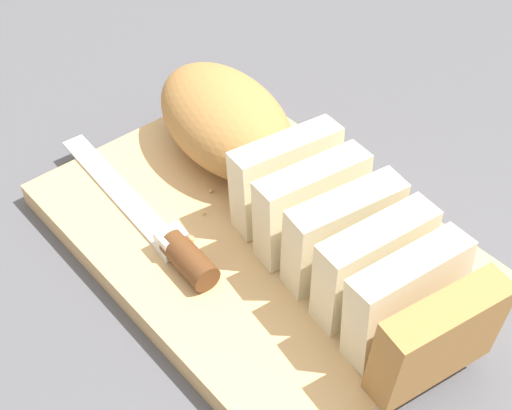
% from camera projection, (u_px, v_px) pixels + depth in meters
% --- Properties ---
extents(ground_plane, '(3.00, 3.00, 0.00)m').
position_uv_depth(ground_plane, '(256.00, 246.00, 0.66)').
color(ground_plane, '#4C4C51').
extents(cutting_board, '(0.38, 0.27, 0.02)m').
position_uv_depth(cutting_board, '(256.00, 238.00, 0.66)').
color(cutting_board, tan).
rests_on(cutting_board, ground_plane).
extents(bread_loaf, '(0.42, 0.17, 0.08)m').
position_uv_depth(bread_loaf, '(282.00, 176.00, 0.64)').
color(bread_loaf, '#A8753D').
rests_on(bread_loaf, cutting_board).
extents(bread_knife, '(0.25, 0.04, 0.02)m').
position_uv_depth(bread_knife, '(169.00, 240.00, 0.62)').
color(bread_knife, silver).
rests_on(bread_knife, cutting_board).
extents(crumb_near_knife, '(0.01, 0.01, 0.01)m').
position_uv_depth(crumb_near_knife, '(191.00, 239.00, 0.63)').
color(crumb_near_knife, tan).
rests_on(crumb_near_knife, cutting_board).
extents(crumb_near_loaf, '(0.01, 0.01, 0.01)m').
position_uv_depth(crumb_near_loaf, '(283.00, 187.00, 0.68)').
color(crumb_near_loaf, tan).
rests_on(crumb_near_loaf, cutting_board).
extents(crumb_stray_left, '(0.00, 0.00, 0.00)m').
position_uv_depth(crumb_stray_left, '(204.00, 213.00, 0.66)').
color(crumb_stray_left, tan).
rests_on(crumb_stray_left, cutting_board).
extents(crumb_stray_right, '(0.00, 0.00, 0.00)m').
position_uv_depth(crumb_stray_right, '(213.00, 190.00, 0.68)').
color(crumb_stray_right, tan).
rests_on(crumb_stray_right, cutting_board).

